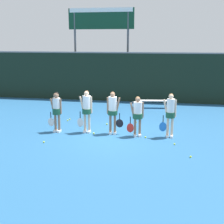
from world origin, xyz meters
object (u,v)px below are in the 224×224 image
at_px(player_2, 113,109).
at_px(tennis_ball_8, 175,144).
at_px(tennis_ball_1, 94,133).
at_px(tennis_ball_6, 115,128).
at_px(tennis_ball_10, 107,124).
at_px(player_3, 137,113).
at_px(tennis_ball_2, 162,128).
at_px(player_0, 57,109).
at_px(scoreboard, 101,27).
at_px(bench_courtside, 154,101).
at_px(tennis_ball_0, 44,142).
at_px(tennis_ball_7, 68,120).
at_px(tennis_ball_9, 191,157).
at_px(player_4, 170,112).
at_px(tennis_ball_3, 145,137).
at_px(tennis_ball_4, 70,119).
at_px(player_1, 87,108).
at_px(tennis_ball_5, 166,128).
at_px(tennis_ball_11, 136,122).

xyz_separation_m(player_2, tennis_ball_8, (2.52, -1.00, -1.03)).
distance_m(player_2, tennis_ball_1, 1.30).
relative_size(tennis_ball_6, tennis_ball_10, 0.98).
distance_m(player_3, tennis_ball_2, 1.88).
relative_size(player_0, tennis_ball_6, 25.14).
height_order(scoreboard, tennis_ball_6, scoreboard).
xyz_separation_m(bench_courtside, tennis_ball_0, (-3.84, -7.02, -0.36)).
height_order(player_2, tennis_ball_7, player_2).
height_order(player_0, tennis_ball_0, player_0).
height_order(scoreboard, tennis_ball_9, scoreboard).
distance_m(player_4, tennis_ball_2, 1.62).
bearing_deg(player_2, tennis_ball_3, -17.30).
bearing_deg(player_4, tennis_ball_8, -74.88).
height_order(tennis_ball_2, tennis_ball_4, same).
xyz_separation_m(tennis_ball_4, tennis_ball_10, (1.97, -0.57, 0.00)).
xyz_separation_m(player_4, tennis_ball_2, (-0.33, 1.22, -1.01)).
height_order(player_4, tennis_ball_0, player_4).
bearing_deg(player_1, tennis_ball_3, -6.08).
bearing_deg(tennis_ball_5, player_0, -163.29).
bearing_deg(player_0, tennis_ball_5, 22.97).
bearing_deg(tennis_ball_4, player_0, -87.10).
bearing_deg(scoreboard, player_0, -90.80).
relative_size(tennis_ball_0, tennis_ball_2, 0.97).
bearing_deg(player_3, tennis_ball_0, -168.62).
bearing_deg(player_2, tennis_ball_0, -149.23).
bearing_deg(tennis_ball_1, player_2, 14.71).
bearing_deg(scoreboard, tennis_ball_5, -58.03).
height_order(player_3, tennis_ball_3, player_3).
xyz_separation_m(player_1, tennis_ball_4, (-1.37, 1.90, -1.03)).
distance_m(tennis_ball_3, tennis_ball_4, 4.46).
xyz_separation_m(bench_courtside, player_3, (-0.42, -5.55, 0.57)).
bearing_deg(tennis_ball_8, tennis_ball_3, 149.59).
xyz_separation_m(player_0, tennis_ball_1, (1.60, -0.05, -0.98)).
distance_m(tennis_ball_0, tennis_ball_10, 3.50).
relative_size(player_4, tennis_ball_1, 26.10).
distance_m(tennis_ball_3, tennis_ball_9, 2.51).
relative_size(scoreboard, tennis_ball_11, 87.10).
height_order(player_2, tennis_ball_4, player_2).
bearing_deg(tennis_ball_5, player_2, -150.97).
bearing_deg(tennis_ball_10, player_1, -114.31).
relative_size(tennis_ball_1, tennis_ball_2, 1.03).
relative_size(player_1, tennis_ball_8, 27.92).
bearing_deg(tennis_ball_5, bench_courtside, 100.19).
bearing_deg(tennis_ball_6, tennis_ball_3, -36.80).
xyz_separation_m(player_2, tennis_ball_7, (-2.51, 1.67, -1.03)).
bearing_deg(tennis_ball_8, tennis_ball_9, -67.70).
height_order(scoreboard, tennis_ball_0, scoreboard).
height_order(player_2, player_4, player_4).
xyz_separation_m(tennis_ball_1, tennis_ball_11, (1.56, 2.11, -0.00)).
relative_size(tennis_ball_4, tennis_ball_9, 1.00).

